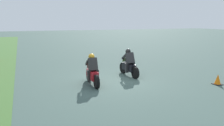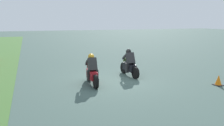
{
  "view_description": "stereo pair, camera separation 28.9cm",
  "coord_description": "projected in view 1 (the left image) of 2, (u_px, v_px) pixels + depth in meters",
  "views": [
    {
      "loc": [
        -10.52,
        4.27,
        3.08
      ],
      "look_at": [
        0.17,
        -0.04,
        0.9
      ],
      "focal_mm": 36.35,
      "sensor_mm": 36.0,
      "label": 1
    },
    {
      "loc": [
        -10.62,
        4.0,
        3.08
      ],
      "look_at": [
        0.17,
        -0.04,
        0.9
      ],
      "focal_mm": 36.35,
      "sensor_mm": 36.0,
      "label": 2
    }
  ],
  "objects": [
    {
      "name": "rider_lane_b",
      "position": [
        92.0,
        72.0,
        10.9
      ],
      "size": [
        2.04,
        0.55,
        1.51
      ],
      "rotation": [
        0.0,
        0.0,
        -0.03
      ],
      "color": "black",
      "rests_on": "ground_plane"
    },
    {
      "name": "rider_lane_a",
      "position": [
        129.0,
        65.0,
        12.65
      ],
      "size": [
        2.04,
        0.55,
        1.51
      ],
      "rotation": [
        0.0,
        0.0,
        0.05
      ],
      "color": "black",
      "rests_on": "ground_plane"
    },
    {
      "name": "traffic_cone",
      "position": [
        218.0,
        80.0,
        10.99
      ],
      "size": [
        0.4,
        0.4,
        0.51
      ],
      "color": "black",
      "rests_on": "ground_plane"
    },
    {
      "name": "ground_plane",
      "position": [
        113.0,
        81.0,
        11.72
      ],
      "size": [
        120.0,
        120.0,
        0.0
      ],
      "primitive_type": "plane",
      "color": "#3D534C"
    }
  ]
}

